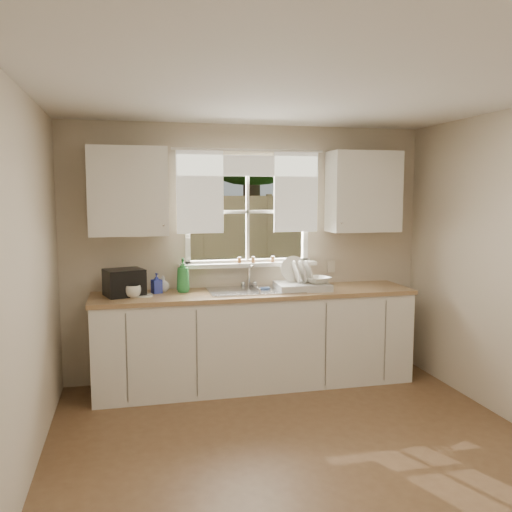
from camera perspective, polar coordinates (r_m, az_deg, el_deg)
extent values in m
plane|color=brown|center=(3.90, 5.98, -21.43)|extent=(4.00, 4.00, 0.00)
cube|color=beige|center=(5.52, -0.84, -6.58)|extent=(3.60, 0.02, 1.15)
cube|color=beige|center=(5.40, -0.87, 11.84)|extent=(3.60, 0.02, 0.35)
cube|color=beige|center=(5.25, -13.80, 4.42)|extent=(1.20, 0.02, 1.00)
cube|color=beige|center=(5.75, 10.94, 4.66)|extent=(1.20, 0.02, 1.00)
cube|color=beige|center=(3.36, -24.19, -3.92)|extent=(0.02, 4.00, 2.50)
cube|color=silver|center=(3.51, 6.49, 17.56)|extent=(3.60, 4.00, 0.02)
cube|color=white|center=(5.43, -0.89, -0.62)|extent=(1.30, 0.06, 0.05)
cube|color=white|center=(5.40, -0.91, 9.97)|extent=(1.30, 0.06, 0.05)
cube|color=white|center=(5.30, -7.27, 4.58)|extent=(0.05, 0.06, 1.05)
cube|color=white|center=(5.55, 5.17, 4.69)|extent=(0.05, 0.06, 1.05)
cube|color=white|center=(5.39, -0.90, 4.66)|extent=(0.03, 0.04, 1.00)
cube|color=white|center=(5.39, -0.90, 4.66)|extent=(1.20, 0.04, 0.03)
cube|color=white|center=(5.38, -0.76, -0.90)|extent=(1.38, 0.14, 0.04)
cylinder|color=white|center=(5.33, -0.73, 11.09)|extent=(1.50, 0.02, 0.02)
cube|color=white|center=(5.24, -5.91, 6.76)|extent=(0.45, 0.02, 0.80)
cube|color=white|center=(5.45, 4.22, 6.77)|extent=(0.45, 0.02, 0.80)
cube|color=white|center=(5.33, -0.75, 9.48)|extent=(1.40, 0.02, 0.20)
cube|color=white|center=(5.25, -0.08, -8.84)|extent=(3.00, 0.62, 0.87)
cube|color=#A07A50|center=(5.15, -0.08, -3.95)|extent=(3.04, 0.65, 0.04)
cube|color=white|center=(5.07, -13.31, 6.63)|extent=(0.70, 0.33, 0.80)
cube|color=white|center=(5.57, 11.25, 6.65)|extent=(0.70, 0.33, 0.80)
cube|color=beige|center=(5.66, 7.92, -1.10)|extent=(0.08, 0.01, 0.12)
cylinder|color=brown|center=(5.41, 1.77, -0.33)|extent=(0.04, 0.04, 0.06)
cylinder|color=brown|center=(5.36, -0.29, -0.39)|extent=(0.04, 0.04, 0.06)
cylinder|color=brown|center=(5.33, -1.76, -0.43)|extent=(0.04, 0.04, 0.06)
cube|color=#335421|center=(10.48, -6.73, -3.66)|extent=(20.00, 10.00, 0.02)
cube|color=#8F764F|center=(8.38, -5.26, 0.16)|extent=(8.00, 0.10, 1.80)
cube|color=maroon|center=(11.77, -13.47, 2.82)|extent=(3.00, 3.00, 2.20)
cube|color=black|center=(11.76, -13.63, 8.91)|extent=(3.20, 3.20, 0.30)
cylinder|color=#423021|center=(11.54, -0.46, 5.41)|extent=(0.36, 0.36, 3.20)
sphere|color=#214716|center=(11.74, -0.47, 17.21)|extent=(4.00, 4.00, 4.00)
sphere|color=#214716|center=(13.11, -6.95, 18.26)|extent=(3.20, 3.20, 3.20)
cube|color=#B7B7BC|center=(5.19, -0.15, -4.54)|extent=(0.84, 0.46, 0.18)
cube|color=#B7B7BC|center=(5.17, -0.15, -3.62)|extent=(0.88, 0.50, 0.01)
cube|color=#B7B7BC|center=(5.17, -0.15, -3.89)|extent=(0.02, 0.41, 0.14)
cylinder|color=silver|center=(5.39, -0.76, -2.06)|extent=(0.03, 0.03, 0.22)
cylinder|color=silver|center=(5.30, -0.57, -1.01)|extent=(0.02, 0.18, 0.02)
sphere|color=silver|center=(5.39, -1.38, -2.92)|extent=(0.05, 0.05, 0.05)
sphere|color=silver|center=(5.42, -0.13, -2.88)|extent=(0.05, 0.05, 0.05)
cube|color=silver|center=(5.24, 4.89, -3.19)|extent=(0.51, 0.40, 0.07)
cylinder|color=white|center=(5.31, 3.99, -1.37)|extent=(0.26, 0.09, 0.25)
cylinder|color=white|center=(5.20, 4.27, -1.66)|extent=(0.08, 0.22, 0.22)
cylinder|color=white|center=(5.22, 4.90, -1.64)|extent=(0.08, 0.22, 0.22)
cylinder|color=white|center=(5.23, 5.54, -1.62)|extent=(0.08, 0.22, 0.22)
imported|color=silver|center=(5.23, 6.49, -2.52)|extent=(0.32, 0.32, 0.06)
imported|color=green|center=(5.12, -7.69, -2.00)|extent=(0.12, 0.13, 0.32)
imported|color=#2E3DAF|center=(5.11, -10.42, -2.83)|extent=(0.11, 0.11, 0.19)
imported|color=beige|center=(5.18, -9.77, -2.91)|extent=(0.15, 0.15, 0.15)
cylinder|color=silver|center=(5.01, -11.85, -4.08)|extent=(0.19, 0.19, 0.01)
imported|color=silver|center=(4.95, -12.82, -3.65)|extent=(0.19, 0.19, 0.11)
cube|color=black|center=(5.05, -13.70, -2.72)|extent=(0.40, 0.37, 0.24)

